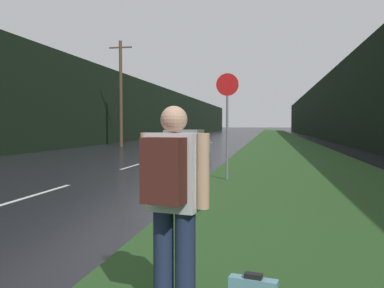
{
  "coord_description": "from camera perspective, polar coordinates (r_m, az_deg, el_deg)",
  "views": [
    {
      "loc": [
        5.4,
        -0.1,
        1.64
      ],
      "look_at": [
        2.47,
        15.21,
        0.92
      ],
      "focal_mm": 38.0,
      "sensor_mm": 36.0,
      "label": 1
    }
  ],
  "objects": [
    {
      "name": "treeline_near_side",
      "position": [
        50.64,
        18.93,
        4.74
      ],
      "size": [
        2.0,
        140.0,
        7.21
      ],
      "primitive_type": "cube",
      "color": "black",
      "rests_on": "ground_plane"
    },
    {
      "name": "grass_verge",
      "position": [
        40.15,
        12.37,
        0.27
      ],
      "size": [
        6.0,
        240.0,
        0.02
      ],
      "primitive_type": "cube",
      "color": "#26471E",
      "rests_on": "ground_plane"
    },
    {
      "name": "hitchhiker_with_backpack",
      "position": [
        3.43,
        -2.78,
        -7.53
      ],
      "size": [
        0.62,
        0.48,
        1.8
      ],
      "rotation": [
        0.0,
        0.0,
        -0.18
      ],
      "color": "#1E2847",
      "rests_on": "ground_plane"
    },
    {
      "name": "lane_stripe_b",
      "position": [
        10.37,
        -20.84,
        -6.59
      ],
      "size": [
        0.12,
        3.0,
        0.01
      ],
      "primitive_type": "cube",
      "color": "silver",
      "rests_on": "ground_plane"
    },
    {
      "name": "car_passing_near",
      "position": [
        17.62,
        -1.17,
        -0.3
      ],
      "size": [
        1.83,
        4.22,
        1.43
      ],
      "rotation": [
        0.0,
        0.0,
        3.14
      ],
      "color": "#BCBCBC",
      "rests_on": "ground_plane"
    },
    {
      "name": "lane_stripe_e",
      "position": [
        30.24,
        0.54,
        -0.45
      ],
      "size": [
        0.12,
        3.0,
        0.01
      ],
      "primitive_type": "cube",
      "color": "silver",
      "rests_on": "ground_plane"
    },
    {
      "name": "stop_sign",
      "position": [
        12.0,
        4.96,
        3.92
      ],
      "size": [
        0.66,
        0.07,
        3.16
      ],
      "color": "slate",
      "rests_on": "ground_plane"
    },
    {
      "name": "treeline_far_side",
      "position": [
        52.29,
        -5.71,
        4.49
      ],
      "size": [
        2.0,
        140.0,
        6.66
      ],
      "primitive_type": "cube",
      "color": "black",
      "rests_on": "ground_plane"
    },
    {
      "name": "utility_pole_far",
      "position": [
        31.47,
        -9.96,
        7.16
      ],
      "size": [
        1.8,
        0.24,
        8.0
      ],
      "color": "#4C3823",
      "rests_on": "ground_plane"
    },
    {
      "name": "lane_stripe_f",
      "position": [
        37.14,
        2.47,
        0.13
      ],
      "size": [
        0.12,
        3.0,
        0.01
      ],
      "primitive_type": "cube",
      "color": "silver",
      "rests_on": "ground_plane"
    },
    {
      "name": "lane_stripe_c",
      "position": [
        16.69,
        -8.1,
        -3.0
      ],
      "size": [
        0.12,
        3.0,
        0.01
      ],
      "primitive_type": "cube",
      "color": "silver",
      "rests_on": "ground_plane"
    },
    {
      "name": "lane_stripe_d",
      "position": [
        23.4,
        -2.53,
        -1.36
      ],
      "size": [
        0.12,
        3.0,
        0.01
      ],
      "primitive_type": "cube",
      "color": "silver",
      "rests_on": "ground_plane"
    }
  ]
}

